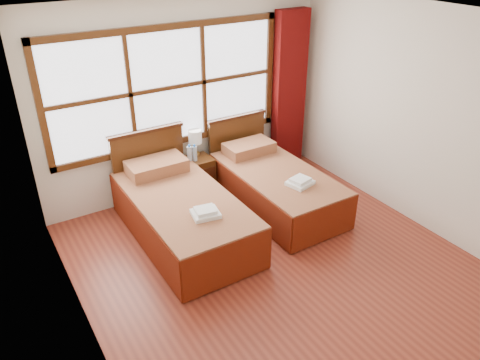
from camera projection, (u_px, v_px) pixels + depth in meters
floor at (283, 271)px, 5.07m from camera, size 4.50×4.50×0.00m
ceiling at (297, 22)px, 3.83m from camera, size 4.50×4.50×0.00m
wall_back at (185, 99)px, 6.13m from camera, size 4.00×0.00×4.00m
wall_left at (76, 226)px, 3.52m from camera, size 0.00×4.50×4.50m
wall_right at (428, 123)px, 5.37m from camera, size 0.00×4.50×4.50m
window at (168, 88)px, 5.89m from camera, size 3.16×0.06×1.56m
curtain at (289, 91)px, 6.83m from camera, size 0.50×0.16×2.30m
bed_left at (181, 212)px, 5.52m from camera, size 1.07×2.09×1.04m
bed_right at (274, 185)px, 6.15m from camera, size 0.99×2.01×0.96m
nightstand at (198, 176)px, 6.43m from camera, size 0.40×0.40×0.53m
towels_left at (205, 213)px, 5.00m from camera, size 0.33×0.30×0.09m
towels_right at (300, 182)px, 5.69m from camera, size 0.34×0.31×0.09m
lamp at (195, 137)px, 6.32m from camera, size 0.18×0.18×0.35m
bottle_near at (190, 154)px, 6.17m from camera, size 0.07×0.07×0.25m
bottle_far at (195, 153)px, 6.21m from camera, size 0.06×0.06×0.23m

